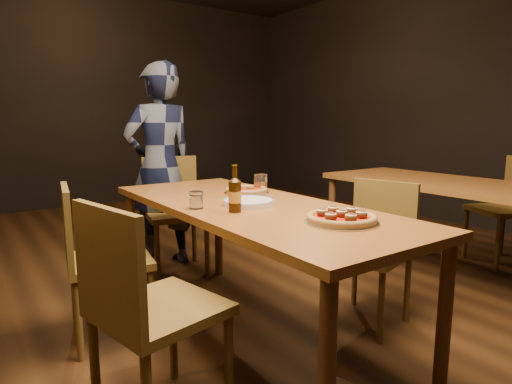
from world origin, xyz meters
TOP-DOWN VIEW (x-y plane):
  - ground at (0.00, 0.00)m, footprint 9.00×9.00m
  - table_main at (0.00, 0.00)m, footprint 0.80×2.00m
  - table_right at (1.70, -0.20)m, footprint 0.80×2.00m
  - chair_main_nw at (-0.68, -0.36)m, footprint 0.52×0.52m
  - chair_main_sw at (-0.64, 0.41)m, footprint 0.48×0.48m
  - chair_main_e at (0.65, -0.27)m, footprint 0.49×0.49m
  - chair_end at (0.10, 1.19)m, footprint 0.52×0.52m
  - chair_nbr_right at (2.41, -0.19)m, footprint 0.57×0.57m
  - pizza_meatball at (0.08, -0.59)m, footprint 0.32×0.32m
  - pizza_margherita at (0.17, 0.30)m, footprint 0.28×0.28m
  - plate_stack at (-0.02, -0.02)m, footprint 0.28×0.28m
  - beer_bottle at (-0.18, -0.13)m, footprint 0.06×0.06m
  - water_glass at (-0.30, 0.05)m, footprint 0.07×0.07m
  - amber_glass at (0.30, 0.33)m, footprint 0.08×0.08m
  - diner at (0.07, 1.41)m, footprint 0.63×0.44m

SIDE VIEW (x-z plane):
  - ground at x=0.00m, z-range 0.00..0.00m
  - chair_main_e at x=0.65m, z-range 0.00..0.87m
  - chair_main_sw at x=-0.64m, z-range 0.00..0.90m
  - chair_nbr_right at x=2.41m, z-range 0.00..0.94m
  - chair_main_nw at x=-0.68m, z-range 0.00..0.94m
  - chair_end at x=0.10m, z-range 0.00..0.95m
  - table_main at x=0.00m, z-range 0.30..1.05m
  - table_right at x=1.70m, z-range 0.30..1.05m
  - plate_stack at x=-0.02m, z-range 0.75..0.78m
  - pizza_margherita at x=0.17m, z-range 0.75..0.79m
  - pizza_meatball at x=0.08m, z-range 0.74..0.80m
  - water_glass at x=-0.30m, z-range 0.75..0.84m
  - amber_glass at x=0.30m, z-range 0.75..0.86m
  - diner at x=0.07m, z-range 0.00..1.65m
  - beer_bottle at x=-0.18m, z-range 0.72..0.94m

